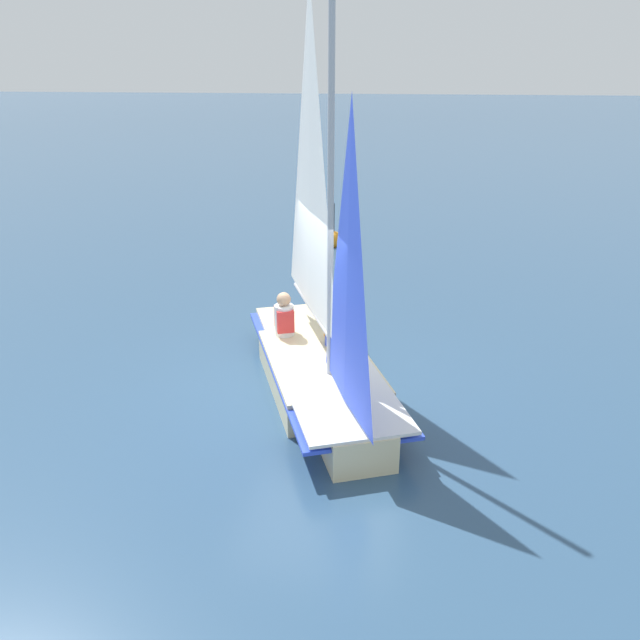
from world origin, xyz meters
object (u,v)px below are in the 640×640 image
sailboat_main (319,336)px  buoy_marker (333,239)px  sailor_helm (335,335)px  sailor_crew (284,325)px

sailboat_main → buoy_marker: bearing=164.0°
sailor_helm → sailor_crew: sailor_helm is taller
sailor_helm → buoy_marker: (-7.37, -1.31, -0.45)m
sailboat_main → buoy_marker: 7.99m
sailboat_main → sailor_helm: size_ratio=4.83×
buoy_marker → sailor_helm: bearing=10.1°
sailor_crew → buoy_marker: sailor_crew is taller
sailboat_main → sailor_helm: sailboat_main is taller
sailor_helm → buoy_marker: sailor_helm is taller
sailor_helm → sailor_crew: size_ratio=1.00×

